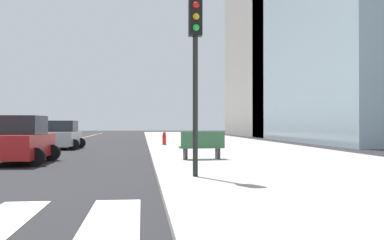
% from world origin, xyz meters
% --- Properties ---
extents(sidewalk_kerb_east, '(10.00, 120.00, 0.15)m').
position_xyz_m(sidewalk_kerb_east, '(12.20, 20.00, 0.07)').
color(sidewalk_kerb_east, '#9E9B93').
rests_on(sidewalk_kerb_east, ground).
extents(lane_divider_paint, '(0.16, 80.00, 0.01)m').
position_xyz_m(lane_divider_paint, '(0.00, 40.00, 0.01)').
color(lane_divider_paint, yellow).
rests_on(lane_divider_paint, ground).
extents(parking_garage_concrete, '(18.00, 24.00, 30.61)m').
position_xyz_m(parking_garage_concrete, '(29.13, 58.68, 15.31)').
color(parking_garage_concrete, '#9E9B93').
rests_on(parking_garage_concrete, ground).
extents(car_silver_nearest, '(2.59, 4.06, 1.79)m').
position_xyz_m(car_silver_nearest, '(1.78, 26.71, 0.84)').
color(car_silver_nearest, '#B7B7BC').
rests_on(car_silver_nearest, ground).
extents(car_red_third, '(2.76, 4.34, 1.91)m').
position_xyz_m(car_red_third, '(1.93, 15.60, 0.89)').
color(car_red_third, red).
rests_on(car_red_third, ground).
extents(car_black_fourth, '(2.87, 4.55, 2.02)m').
position_xyz_m(car_black_fourth, '(-1.62, 31.90, 0.94)').
color(car_black_fourth, black).
rests_on(car_black_fourth, ground).
extents(traffic_light_near_corner, '(0.36, 0.41, 4.82)m').
position_xyz_m(traffic_light_near_corner, '(8.22, 8.87, 3.53)').
color(traffic_light_near_corner, black).
rests_on(traffic_light_near_corner, sidewalk_kerb_east).
extents(park_bench, '(1.85, 0.74, 1.12)m').
position_xyz_m(park_bench, '(9.21, 15.05, 0.69)').
color(park_bench, '#33603D').
rests_on(park_bench, sidewalk_kerb_east).
extents(fire_hydrant, '(0.26, 0.26, 0.89)m').
position_xyz_m(fire_hydrant, '(8.30, 28.17, 0.58)').
color(fire_hydrant, red).
rests_on(fire_hydrant, sidewalk_kerb_east).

